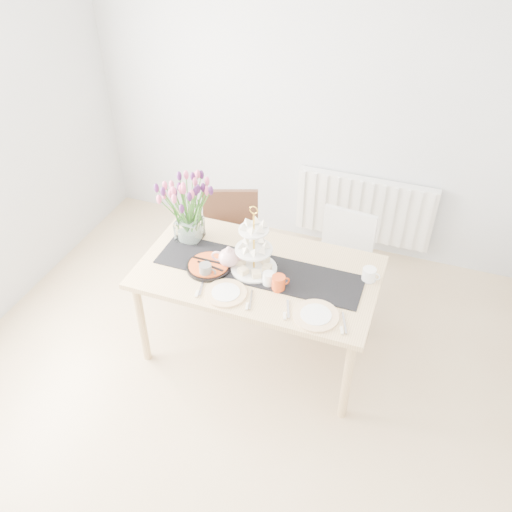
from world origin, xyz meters
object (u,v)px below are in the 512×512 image
(tart_tin, at_px, (209,266))
(plate_right, at_px, (316,315))
(cream_jug, at_px, (369,275))
(mug_orange, at_px, (279,283))
(tulip_vase, at_px, (187,199))
(teapot, at_px, (229,258))
(cake_stand, at_px, (254,255))
(mug_grey, at_px, (206,271))
(dining_table, at_px, (258,279))
(chair_white, at_px, (342,256))
(radiator, at_px, (364,209))
(mug_white, at_px, (269,279))
(plate_left, at_px, (226,293))
(chair_brown, at_px, (231,238))

(tart_tin, relative_size, plate_right, 1.07)
(cream_jug, distance_m, mug_orange, 0.60)
(tart_tin, distance_m, plate_right, 0.82)
(tart_tin, height_order, mug_orange, mug_orange)
(tulip_vase, height_order, teapot, tulip_vase)
(teapot, bearing_deg, cake_stand, -3.41)
(tart_tin, distance_m, mug_grey, 0.09)
(dining_table, distance_m, cream_jug, 0.74)
(dining_table, height_order, chair_white, chair_white)
(radiator, relative_size, mug_orange, 11.66)
(radiator, height_order, chair_white, chair_white)
(tart_tin, bearing_deg, teapot, 30.85)
(mug_white, relative_size, mug_orange, 0.89)
(cake_stand, distance_m, mug_white, 0.19)
(mug_orange, bearing_deg, dining_table, 103.07)
(cake_stand, relative_size, plate_right, 1.61)
(cake_stand, xyz_separation_m, mug_grey, (-0.27, -0.17, -0.08))
(cream_jug, xyz_separation_m, plate_left, (-0.82, -0.45, -0.04))
(radiator, height_order, cream_jug, cream_jug)
(cake_stand, bearing_deg, teapot, -174.76)
(chair_brown, height_order, tulip_vase, tulip_vase)
(chair_white, relative_size, plate_left, 3.08)
(teapot, height_order, mug_grey, teapot)
(tulip_vase, bearing_deg, radiator, 50.85)
(tart_tin, xyz_separation_m, mug_white, (0.43, -0.02, 0.03))
(teapot, relative_size, tart_tin, 0.75)
(radiator, distance_m, dining_table, 1.54)
(tart_tin, relative_size, plate_left, 1.12)
(mug_white, bearing_deg, chair_brown, 118.47)
(dining_table, relative_size, teapot, 7.09)
(cake_stand, height_order, teapot, cake_stand)
(cream_jug, xyz_separation_m, mug_grey, (-1.01, -0.33, 0.00))
(tulip_vase, relative_size, plate_right, 2.17)
(teapot, bearing_deg, chair_brown, 103.23)
(tulip_vase, bearing_deg, tart_tin, -44.76)
(cream_jug, height_order, mug_white, mug_white)
(chair_brown, distance_m, cream_jug, 1.26)
(chair_brown, xyz_separation_m, mug_grey, (0.14, -0.75, 0.29))
(cream_jug, relative_size, plate_right, 0.32)
(chair_brown, distance_m, chair_white, 0.89)
(cake_stand, bearing_deg, plate_left, -106.63)
(radiator, height_order, mug_orange, mug_orange)
(chair_brown, distance_m, plate_right, 1.29)
(chair_brown, distance_m, mug_white, 0.92)
(chair_brown, height_order, plate_right, chair_brown)
(chair_white, relative_size, mug_orange, 8.06)
(mug_white, bearing_deg, tart_tin, 167.45)
(plate_left, bearing_deg, mug_orange, 27.91)
(dining_table, bearing_deg, mug_white, -45.48)
(dining_table, distance_m, cake_stand, 0.21)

